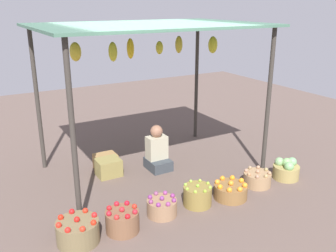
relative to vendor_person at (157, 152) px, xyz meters
name	(u,v)px	position (x,y,z in m)	size (l,w,h in m)	color
ground_plane	(152,169)	(-0.10, 0.00, -0.30)	(14.00, 14.00, 0.00)	brown
market_stall_structure	(150,36)	(-0.11, 0.01, 1.95)	(3.46, 2.34, 2.43)	#38332D
vendor_person	(157,152)	(0.00, 0.00, 0.00)	(0.36, 0.44, 0.78)	#363C42
basket_red_tomatoes	(78,231)	(-1.82, -1.36, -0.15)	(0.51, 0.51, 0.34)	brown
basket_red_apples	(122,220)	(-1.26, -1.42, -0.15)	(0.42, 0.42, 0.34)	brown
basket_purple_onions	(162,207)	(-0.65, -1.34, -0.18)	(0.41, 0.41, 0.28)	#926E50
basket_limes	(197,196)	(-0.09, -1.36, -0.15)	(0.40, 0.40, 0.32)	olive
basket_oranges	(230,191)	(0.44, -1.44, -0.19)	(0.49, 0.49, 0.27)	brown
basket_potatoes	(257,179)	(1.06, -1.33, -0.19)	(0.43, 0.43, 0.26)	#9C7954
basket_cabbages	(286,170)	(1.64, -1.38, -0.15)	(0.42, 0.42, 0.35)	#9C894D
wooden_crate_near_vendor	(106,162)	(-0.79, 0.42, -0.16)	(0.37, 0.31, 0.27)	olive
wooden_crate_stacked_rear	(108,167)	(-0.83, 0.16, -0.15)	(0.39, 0.34, 0.29)	olive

